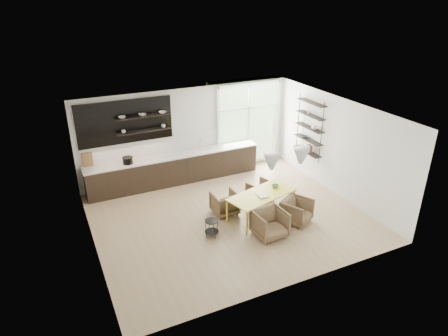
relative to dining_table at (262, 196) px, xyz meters
The scene contains 11 objects.
room 1.66m from the dining_table, 98.66° to the left, with size 7.02×6.01×2.91m.
kitchen_run 3.37m from the dining_table, 116.32° to the left, with size 5.54×0.69×2.75m.
right_shelving 3.14m from the dining_table, 30.46° to the left, with size 0.26×1.22×1.90m.
dining_table is the anchor object (origin of this frame).
armchair_back_left 1.05m from the dining_table, 144.10° to the left, with size 0.66×0.68×0.62m, color brown.
armchair_back_right 0.95m from the dining_table, 61.29° to the left, with size 0.64×0.66×0.60m, color brown.
armchair_front_left 0.97m from the dining_table, 107.04° to the right, with size 0.75×0.77×0.70m, color brown.
armchair_front_right 1.00m from the dining_table, 42.03° to the right, with size 0.69×0.72×0.65m, color brown.
wire_stool 1.65m from the dining_table, 169.59° to the right, with size 0.35×0.35×0.45m.
table_book 0.19m from the dining_table, 155.49° to the right, with size 0.25×0.34×0.03m, color white.
table_bowl 0.58m from the dining_table, 19.49° to the left, with size 0.19×0.19×0.06m, color #5F8453.
Camera 1 is at (-4.10, -8.36, 5.69)m, focal length 32.00 mm.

